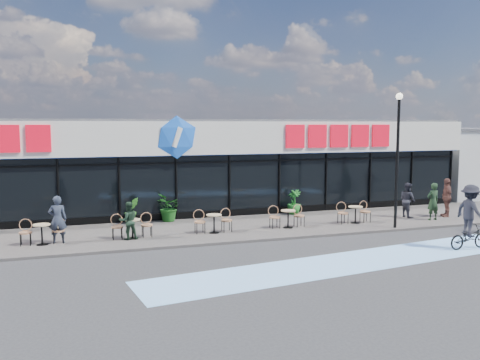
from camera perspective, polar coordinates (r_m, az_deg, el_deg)
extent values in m
plane|color=#28282B|center=(16.58, -2.41, -9.02)|extent=(120.00, 120.00, 0.00)
cube|color=#4F4A46|center=(20.81, -5.80, -5.73)|extent=(44.00, 5.00, 0.10)
cube|color=#7FB5F0|center=(16.78, 12.47, -8.96)|extent=(14.17, 4.13, 0.01)
cube|color=black|center=(25.92, -8.44, -0.14)|extent=(30.00, 6.00, 3.00)
cube|color=silver|center=(25.62, -8.47, 4.83)|extent=(30.60, 6.30, 1.50)
cube|color=#47474C|center=(25.76, -8.55, 6.62)|extent=(30.60, 6.30, 0.10)
cube|color=navy|center=(22.81, -7.21, 2.92)|extent=(30.60, 0.08, 0.18)
cube|color=black|center=(22.84, -7.20, 1.92)|extent=(30.00, 0.06, 0.08)
cube|color=black|center=(23.17, -7.12, -4.13)|extent=(30.00, 0.10, 0.40)
cube|color=red|center=(25.31, 11.03, 4.88)|extent=(5.63, 0.18, 1.10)
ellipsoid|color=blue|center=(22.52, -7.11, 4.78)|extent=(1.90, 0.24, 1.90)
cylinder|color=black|center=(22.56, -19.73, -1.40)|extent=(0.10, 0.10, 3.00)
cylinder|color=black|center=(22.62, -13.39, -1.18)|extent=(0.10, 0.10, 3.00)
cylinder|color=black|center=(22.96, -7.16, -0.95)|extent=(0.10, 0.10, 3.00)
cylinder|color=black|center=(23.56, -1.18, -0.71)|extent=(0.10, 0.10, 3.00)
cylinder|color=black|center=(24.40, 4.44, -0.49)|extent=(0.10, 0.10, 3.00)
cylinder|color=black|center=(25.46, 9.64, -0.28)|extent=(0.10, 0.10, 3.00)
cylinder|color=black|center=(26.71, 14.40, -0.08)|extent=(0.10, 0.10, 3.00)
cylinder|color=black|center=(28.13, 18.69, 0.10)|extent=(0.10, 0.10, 3.00)
cylinder|color=black|center=(29.70, 22.56, 0.26)|extent=(0.10, 0.10, 3.00)
cube|color=silver|center=(36.31, 25.05, 1.96)|extent=(9.00, 7.00, 4.00)
cube|color=#47474C|center=(36.23, 25.20, 5.19)|extent=(9.20, 7.20, 0.12)
cylinder|color=black|center=(21.77, 17.22, 1.72)|extent=(0.12, 0.12, 5.29)
sphere|color=#FFF2CC|center=(21.74, 17.46, 8.95)|extent=(0.28, 0.28, 0.28)
cylinder|color=tan|center=(19.39, -21.39, -4.71)|extent=(0.60, 0.60, 0.04)
cylinder|color=black|center=(19.46, -21.35, -5.72)|extent=(0.06, 0.06, 0.70)
cylinder|color=black|center=(19.54, -21.31, -6.76)|extent=(0.40, 0.40, 0.02)
cylinder|color=tan|center=(19.46, -12.01, -4.37)|extent=(0.60, 0.60, 0.04)
cylinder|color=black|center=(19.53, -11.98, -5.38)|extent=(0.06, 0.06, 0.70)
cylinder|color=black|center=(19.60, -11.96, -6.41)|extent=(0.40, 0.40, 0.02)
cylinder|color=tan|center=(20.03, -2.93, -3.94)|extent=(0.60, 0.60, 0.04)
cylinder|color=black|center=(20.10, -2.93, -4.92)|extent=(0.06, 0.06, 0.70)
cylinder|color=black|center=(20.17, -2.92, -5.92)|extent=(0.40, 0.40, 0.02)
cylinder|color=tan|center=(21.08, 5.43, -3.45)|extent=(0.60, 0.60, 0.04)
cylinder|color=black|center=(21.14, 5.42, -4.38)|extent=(0.06, 0.06, 0.70)
cylinder|color=black|center=(21.21, 5.41, -5.34)|extent=(0.40, 0.40, 0.02)
cylinder|color=tan|center=(22.52, 12.86, -2.95)|extent=(0.60, 0.60, 0.04)
cylinder|color=black|center=(22.58, 12.83, -3.82)|extent=(0.06, 0.06, 0.70)
cylinder|color=black|center=(22.64, 12.81, -4.72)|extent=(0.40, 0.40, 0.02)
imported|color=#26601B|center=(22.42, -12.05, -3.37)|extent=(0.75, 0.68, 1.13)
imported|color=#174E16|center=(22.60, -7.94, -3.07)|extent=(1.10, 1.23, 1.24)
imported|color=#1C641F|center=(24.36, 6.07, -2.47)|extent=(0.91, 0.91, 1.16)
imported|color=#272E3D|center=(19.48, -19.80, -4.17)|extent=(0.64, 0.43, 1.73)
imported|color=black|center=(19.34, -12.42, -4.48)|extent=(0.75, 0.62, 1.42)
imported|color=brown|center=(25.39, 22.18, -1.82)|extent=(0.81, 1.14, 1.79)
imported|color=#22222B|center=(24.63, 18.31, -2.13)|extent=(0.63, 0.80, 1.61)
imported|color=black|center=(24.26, 20.85, -2.27)|extent=(0.63, 0.43, 1.67)
imported|color=black|center=(19.68, 24.32, -5.87)|extent=(1.62, 0.62, 0.84)
imported|color=black|center=(19.51, 24.45, -3.16)|extent=(0.72, 1.21, 1.83)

